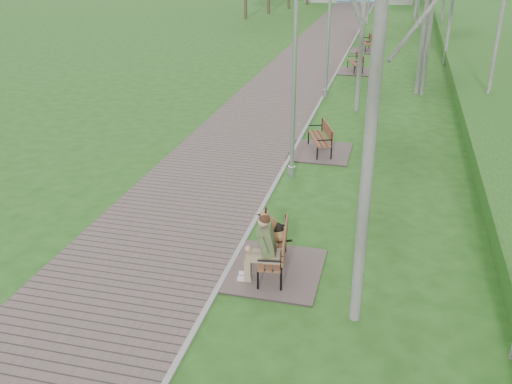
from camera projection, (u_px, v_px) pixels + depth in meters
ground at (210, 303)px, 10.07m from camera, size 120.00×120.00×0.00m
walkway at (309, 60)px, 29.44m from camera, size 3.50×67.00×0.04m
kerb at (342, 61)px, 29.05m from camera, size 0.10×67.00×0.05m
bench_main at (269, 252)px, 10.81m from camera, size 1.80×2.00×1.57m
bench_second at (320, 146)px, 16.91m from camera, size 1.75×1.95×1.08m
bench_third at (355, 68)px, 26.89m from camera, size 1.70×1.89×1.04m
bench_far at (367, 47)px, 31.62m from camera, size 1.79×1.98×1.10m
lamp_post_near at (294, 93)px, 14.38m from camera, size 0.19×0.19×4.91m
lamp_post_second at (329, 30)px, 21.69m from camera, size 0.22×0.22×5.62m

